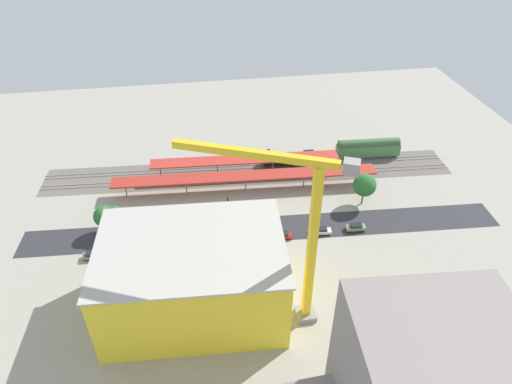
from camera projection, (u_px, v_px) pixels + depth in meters
The scene contains 26 objects.
ground_plane at pixel (263, 223), 108.14m from camera, with size 178.20×178.20×0.00m, color #9E998C.
rail_bed at pixel (249, 172), 126.18m from camera, with size 111.38×13.05×0.01m, color #665E54.
street_asphalt at pixel (265, 229), 106.54m from camera, with size 111.38×9.00×0.01m, color #2D2D33.
track_rails at pixel (249, 171), 126.07m from camera, with size 111.19×13.28×0.12m.
platform_canopy_near at pixel (245, 176), 117.26m from camera, with size 68.56×8.79×4.31m.
platform_canopy_far at pixel (245, 160), 123.25m from camera, with size 51.27×7.73×4.54m.
locomotive at pixel (291, 158), 128.74m from camera, with size 16.04×3.54×4.98m.
passenger_coach at pixel (368, 148), 130.89m from camera, with size 18.52×4.11×5.78m.
parked_car_0 at pixel (356, 227), 105.75m from camera, with size 4.64×2.02×1.76m.
parked_car_1 at pixel (321, 231), 104.85m from camera, with size 4.94×2.21×1.59m.
parked_car_2 at pixel (283, 235), 103.60m from camera, with size 4.38×2.19×1.58m.
parked_car_3 at pixel (247, 239), 102.45m from camera, with size 4.86×2.34×1.67m.
parked_car_4 at pixel (212, 242), 101.79m from camera, with size 4.20×1.91×1.66m.
parked_car_5 at pixel (173, 245), 100.73m from camera, with size 4.47×2.16×1.86m.
parked_car_6 at pixel (131, 250), 99.57m from camera, with size 4.52×1.93×1.71m.
parked_car_7 at pixel (92, 255), 98.25m from camera, with size 4.17×1.75×1.76m.
construction_building at pixel (194, 277), 83.81m from camera, with size 32.82×23.00×15.28m, color yellow.
construction_roof_slab at pixel (190, 246), 79.21m from camera, with size 33.42×23.60×0.40m, color #B7B2A8.
tower_crane at pixel (298, 228), 74.07m from camera, with size 26.86×12.83×35.31m.
box_truck_0 at pixel (247, 238), 101.63m from camera, with size 9.59×2.87×3.19m.
box_truck_1 at pixel (209, 235), 102.12m from camera, with size 8.88×2.80×3.60m.
box_truck_2 at pixel (235, 233), 102.90m from camera, with size 10.24×3.55×3.13m.
street_tree_0 at pixel (104, 216), 103.27m from camera, with size 4.94×4.94×6.92m.
street_tree_1 at pixel (365, 185), 111.21m from camera, with size 5.71×5.71×8.50m.
street_tree_2 at pixel (114, 216), 102.73m from camera, with size 4.36×4.36×7.13m.
traffic_light at pixel (228, 206), 106.41m from camera, with size 0.50×0.36×6.82m.
Camera 1 is at (14.80, 81.83, 69.56)m, focal length 31.89 mm.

